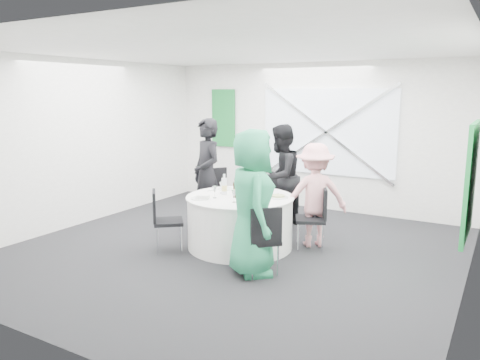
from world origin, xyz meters
The scene contains 47 objects.
floor centered at (0.00, 0.00, 0.00)m, with size 6.00×6.00×0.00m, color black.
ceiling centered at (0.00, 0.00, 2.80)m, with size 6.00×6.00×0.00m, color silver.
wall_back centered at (0.00, 3.00, 1.40)m, with size 6.00×6.00×0.00m, color silver.
wall_front centered at (0.00, -3.00, 1.40)m, with size 6.00×6.00×0.00m, color silver.
wall_left centered at (-3.00, 0.00, 1.40)m, with size 6.00×6.00×0.00m, color silver.
wall_right centered at (3.00, 0.00, 1.40)m, with size 6.00×6.00×0.00m, color silver.
window_panel centered at (0.30, 2.96, 1.50)m, with size 2.60×0.03×1.60m, color silver.
window_brace_a centered at (0.30, 2.92, 1.50)m, with size 0.05×0.05×3.16m, color silver.
window_brace_b centered at (0.30, 2.92, 1.50)m, with size 0.05×0.05×3.16m, color silver.
green_banner centered at (-2.00, 2.95, 1.70)m, with size 0.55×0.04×1.20m, color #146535.
green_sign centered at (2.94, 0.60, 1.20)m, with size 0.05×1.20×1.40m, color #177F34.
banquet_table centered at (0.00, 0.20, 0.38)m, with size 1.56×1.56×0.76m.
chair_back centered at (0.09, 1.23, 0.53)m, with size 0.44×0.45×0.90m.
chair_back_left centered at (-0.82, 0.86, 0.59)m, with size 0.64×0.64×1.00m.
chair_back_right centered at (0.99, 0.66, 0.53)m, with size 0.55×0.55×0.90m.
chair_front_right centered at (0.81, -0.62, 0.52)m, with size 0.57×0.57×0.89m.
chair_front_left centered at (-0.85, -0.52, 0.52)m, with size 0.57×0.57×0.89m.
person_man_back_left centered at (-0.95, 0.75, 0.91)m, with size 0.67×0.44×1.83m, color black.
person_man_back centered at (0.07, 1.41, 0.86)m, with size 0.84×0.46×1.73m, color black.
person_woman_pink centered at (0.91, 0.81, 0.76)m, with size 0.98×0.46×1.52m, color pink.
person_woman_green centered at (0.63, -0.60, 0.91)m, with size 0.89×0.58×1.81m, color #268C5D.
plate_back centered at (-0.07, 0.73, 0.77)m, with size 0.28×0.28×0.01m.
plate_back_left centered at (-0.44, 0.51, 0.77)m, with size 0.25×0.25×0.01m.
plate_back_right centered at (0.51, 0.40, 0.78)m, with size 0.28×0.28×0.04m.
plate_front_right centered at (0.47, -0.10, 0.78)m, with size 0.26×0.26×0.04m.
plate_front_left centered at (-0.41, -0.22, 0.77)m, with size 0.26×0.26×0.01m.
napkin centered at (-0.36, -0.22, 0.80)m, with size 0.17×0.11×0.05m, color silver.
beer_bottle_a centered at (-0.04, 0.22, 0.87)m, with size 0.06×0.06×0.28m.
beer_bottle_b centered at (0.06, 0.31, 0.86)m, with size 0.06×0.06×0.26m.
beer_bottle_c centered at (0.18, 0.22, 0.86)m, with size 0.06×0.06×0.26m.
beer_bottle_d centered at (-0.02, 0.10, 0.87)m, with size 0.06×0.06×0.28m.
green_water_bottle centered at (0.13, 0.25, 0.88)m, with size 0.08×0.08×0.31m.
clear_water_bottle centered at (-0.26, 0.19, 0.88)m, with size 0.08×0.08×0.31m.
wine_glass_a centered at (0.12, -0.17, 0.88)m, with size 0.07×0.07×0.17m.
wine_glass_b centered at (-0.02, 0.53, 0.88)m, with size 0.07×0.07×0.17m.
wine_glass_c centered at (0.28, 0.02, 0.88)m, with size 0.07×0.07×0.17m.
wine_glass_d centered at (0.35, 0.44, 0.88)m, with size 0.07×0.07×0.17m.
wine_glass_e centered at (-0.34, 0.25, 0.88)m, with size 0.07×0.07×0.17m.
wine_glass_f centered at (-0.26, -0.07, 0.88)m, with size 0.07×0.07×0.17m.
fork_a centered at (0.32, -0.28, 0.76)m, with size 0.01×0.15×0.01m, color silver.
knife_a centered at (0.52, -0.05, 0.76)m, with size 0.01×0.15×0.01m, color silver.
fork_b centered at (0.56, 0.34, 0.76)m, with size 0.01×0.15×0.01m, color silver.
knife_b centered at (0.42, 0.59, 0.76)m, with size 0.01×0.15×0.01m, color silver.
fork_c centered at (-0.40, 0.61, 0.76)m, with size 0.01×0.15×0.01m, color silver.
knife_c centered at (-0.56, 0.32, 0.76)m, with size 0.01×0.15×0.01m, color silver.
fork_d centered at (0.12, 0.76, 0.76)m, with size 0.01×0.15×0.01m, color silver.
knife_d centered at (-0.19, 0.74, 0.76)m, with size 0.01×0.15×0.01m, color silver.
Camera 1 is at (3.30, -5.50, 2.24)m, focal length 35.00 mm.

